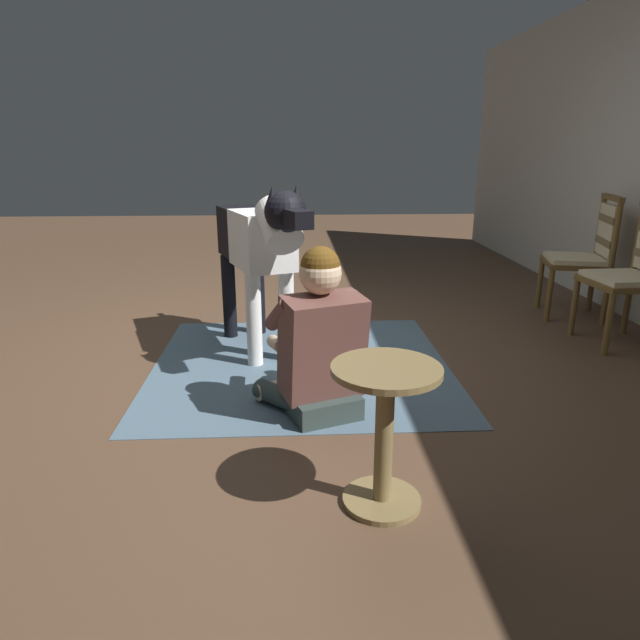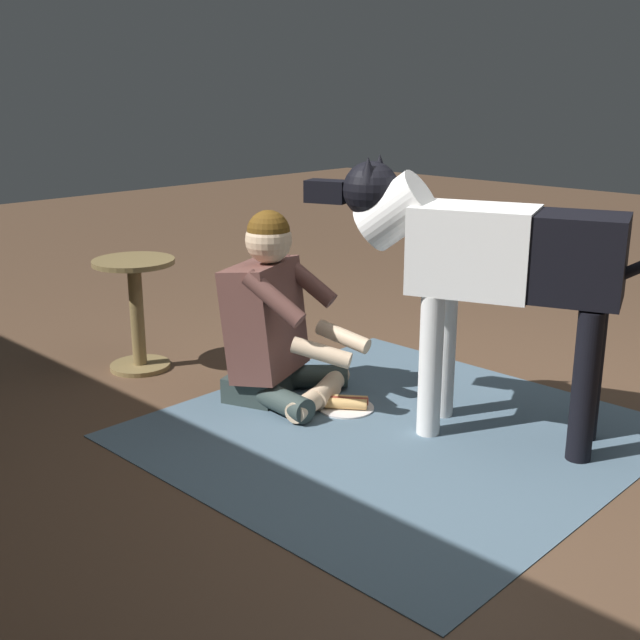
{
  "view_description": "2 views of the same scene",
  "coord_description": "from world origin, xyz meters",
  "px_view_note": "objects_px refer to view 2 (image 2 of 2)",
  "views": [
    {
      "loc": [
        3.58,
        0.2,
        1.33
      ],
      "look_at": [
        0.68,
        0.35,
        0.43
      ],
      "focal_mm": 31.23,
      "sensor_mm": 36.0,
      "label": 1
    },
    {
      "loc": [
        -1.65,
        2.7,
        1.41
      ],
      "look_at": [
        0.58,
        0.39,
        0.46
      ],
      "focal_mm": 44.87,
      "sensor_mm": 36.0,
      "label": 2
    }
  ],
  "objects_px": {
    "large_dog": "(486,260)",
    "person_sitting_on_floor": "(275,323)",
    "round_side_table": "(136,304)",
    "hot_dog_on_plate": "(346,404)"
  },
  "relations": [
    {
      "from": "person_sitting_on_floor",
      "to": "round_side_table",
      "type": "xyz_separation_m",
      "value": [
        0.81,
        0.21,
        -0.02
      ]
    },
    {
      "from": "large_dog",
      "to": "person_sitting_on_floor",
      "type": "bearing_deg",
      "value": 20.53
    },
    {
      "from": "hot_dog_on_plate",
      "to": "large_dog",
      "type": "bearing_deg",
      "value": -159.47
    },
    {
      "from": "person_sitting_on_floor",
      "to": "large_dog",
      "type": "relative_size",
      "value": 0.63
    },
    {
      "from": "large_dog",
      "to": "hot_dog_on_plate",
      "type": "relative_size",
      "value": 5.59
    },
    {
      "from": "person_sitting_on_floor",
      "to": "large_dog",
      "type": "distance_m",
      "value": 1.02
    },
    {
      "from": "large_dog",
      "to": "round_side_table",
      "type": "xyz_separation_m",
      "value": [
        1.69,
        0.54,
        -0.4
      ]
    },
    {
      "from": "person_sitting_on_floor",
      "to": "large_dog",
      "type": "height_order",
      "value": "large_dog"
    },
    {
      "from": "hot_dog_on_plate",
      "to": "round_side_table",
      "type": "relative_size",
      "value": 0.44
    },
    {
      "from": "hot_dog_on_plate",
      "to": "round_side_table",
      "type": "height_order",
      "value": "round_side_table"
    }
  ]
}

